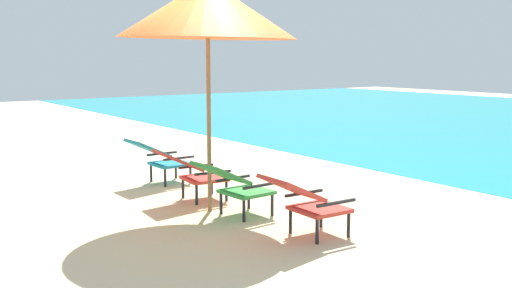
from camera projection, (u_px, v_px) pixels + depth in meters
ground_plane at (433, 171)px, 9.69m from camera, size 40.00×40.00×0.00m
lounge_chair_far_left at (160, 157)px, 8.65m from camera, size 0.56×0.89×0.68m
lounge_chair_near_left at (192, 170)px, 7.61m from camera, size 0.62×0.92×0.68m
lounge_chair_near_right at (235, 183)px, 6.82m from camera, size 0.59×0.91×0.68m
lounge_chair_far_right at (306, 200)px, 6.04m from camera, size 0.57×0.89×0.68m
beach_umbrella_center at (208, 9)px, 6.83m from camera, size 2.73×2.72×2.75m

